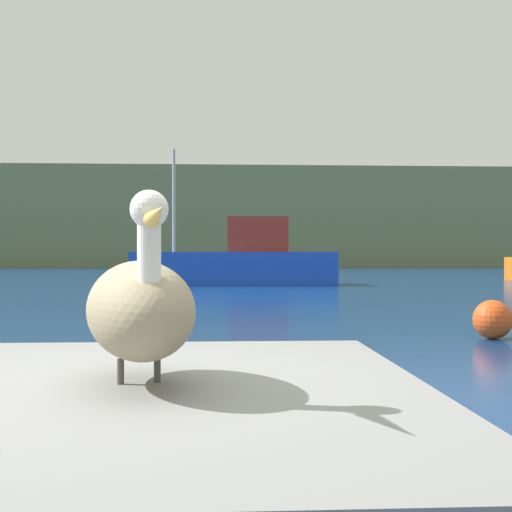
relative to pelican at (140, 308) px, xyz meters
The scene contains 6 objects.
ground_plane 0.94m from the pelican, 117.92° to the left, with size 260.00×260.00×0.00m, color navy.
hillside_backdrop 64.35m from the pelican, 90.09° to the left, with size 140.00×16.23×8.86m, color #6B7A51.
pier_dock 0.63m from the pelican, 102.20° to the left, with size 2.45×2.92×0.59m, color gray.
pelican is the anchor object (origin of this frame).
fishing_boat_blue 23.28m from the pelican, 87.28° to the left, with size 7.65×2.70×5.14m.
mooring_buoy 7.45m from the pelican, 56.97° to the left, with size 0.53×0.53×0.53m, color #E54C19.
Camera 1 is at (0.43, -3.12, 1.14)m, focal length 48.48 mm.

